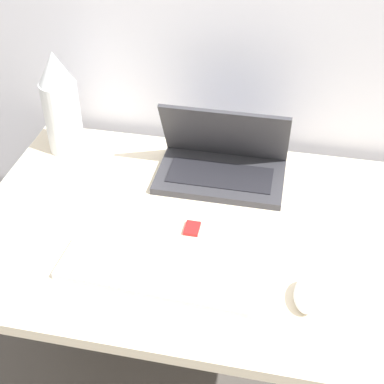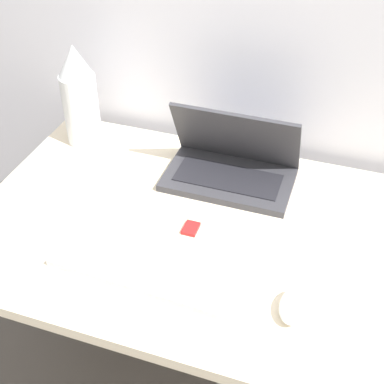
{
  "view_description": "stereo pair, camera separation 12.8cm",
  "coord_description": "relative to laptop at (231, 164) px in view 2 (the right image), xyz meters",
  "views": [
    {
      "loc": [
        0.16,
        -0.59,
        1.67
      ],
      "look_at": [
        -0.04,
        0.39,
        0.87
      ],
      "focal_mm": 50.0,
      "sensor_mm": 36.0,
      "label": 1
    },
    {
      "loc": [
        0.29,
        -0.56,
        1.67
      ],
      "look_at": [
        -0.04,
        0.39,
        0.87
      ],
      "focal_mm": 50.0,
      "sensor_mm": 36.0,
      "label": 2
    }
  ],
  "objects": [
    {
      "name": "mp3_player",
      "position": [
        -0.04,
        -0.24,
        -0.04
      ],
      "size": [
        0.04,
        0.05,
        0.01
      ],
      "color": "red",
      "rests_on": "desk"
    },
    {
      "name": "desk",
      "position": [
        -0.01,
        -0.22,
        -0.14
      ],
      "size": [
        1.17,
        0.76,
        0.77
      ],
      "color": "beige",
      "rests_on": "ground_plane"
    },
    {
      "name": "keyboard",
      "position": [
        -0.08,
        -0.41,
        -0.04
      ],
      "size": [
        0.46,
        0.15,
        0.02
      ],
      "color": "silver",
      "rests_on": "desk"
    },
    {
      "name": "mouse",
      "position": [
        0.25,
        -0.41,
        -0.03
      ],
      "size": [
        0.06,
        0.1,
        0.04
      ],
      "color": "white",
      "rests_on": "desk"
    },
    {
      "name": "vase",
      "position": [
        -0.47,
        0.04,
        0.1
      ],
      "size": [
        0.1,
        0.1,
        0.31
      ],
      "color": "white",
      "rests_on": "desk"
    },
    {
      "name": "laptop",
      "position": [
        0.0,
        0.0,
        0.0
      ],
      "size": [
        0.35,
        0.21,
        0.21
      ],
      "color": "#333338",
      "rests_on": "desk"
    }
  ]
}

